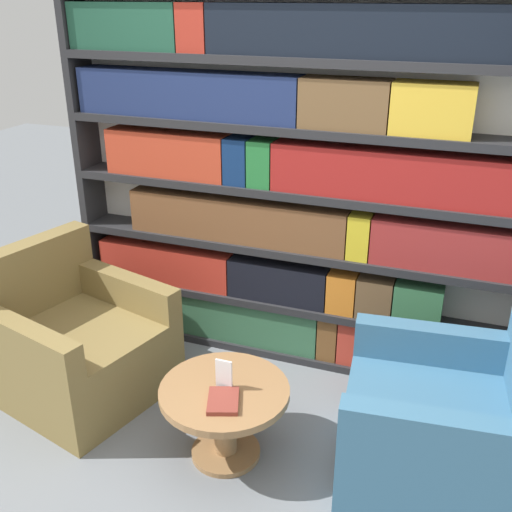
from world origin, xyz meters
name	(u,v)px	position (x,y,z in m)	size (l,w,h in m)	color
ground_plane	(220,481)	(0.00, 0.00, 0.00)	(14.00, 14.00, 0.00)	slate
bookshelf	(294,190)	(-0.03, 1.29, 1.16)	(3.03, 0.30, 2.31)	silver
armchair_left	(75,345)	(-1.14, 0.43, 0.31)	(1.11, 1.07, 0.90)	olive
armchair_right	(446,428)	(1.04, 0.42, 0.31)	(1.00, 0.95, 0.90)	#386684
coffee_table	(225,407)	(-0.05, 0.19, 0.31)	(0.67, 0.67, 0.43)	olive
table_sign	(224,377)	(-0.05, 0.19, 0.50)	(0.09, 0.06, 0.17)	black
stray_book	(223,401)	(-0.01, 0.08, 0.44)	(0.21, 0.24, 0.02)	brown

